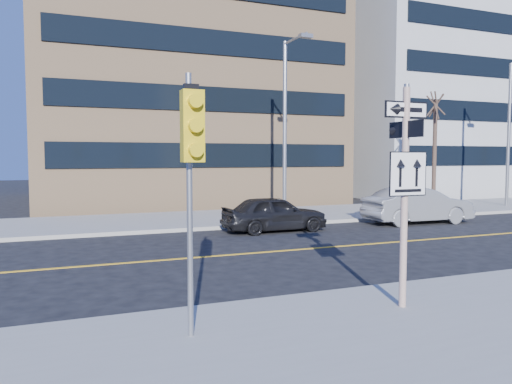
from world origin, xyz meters
name	(u,v)px	position (x,y,z in m)	size (l,w,h in m)	color
ground	(332,283)	(0.00, 0.00, 0.00)	(120.00, 120.00, 0.00)	black
far_sidewalk	(492,205)	(18.00, 12.00, 0.07)	(66.00, 6.00, 0.15)	gray
sign_pole	(405,183)	(0.00, -2.51, 2.44)	(0.92, 0.92, 4.06)	white
traffic_signal	(192,148)	(-4.00, -2.66, 3.03)	(0.32, 0.45, 4.00)	gray
parked_car_a	(274,214)	(2.06, 7.81, 0.70)	(4.13, 1.66, 1.41)	black
parked_car_b	(418,205)	(8.84, 7.60, 0.80)	(4.83, 1.68, 1.59)	gray
streetlight_a	(287,116)	(4.00, 10.76, 4.76)	(0.55, 2.25, 8.00)	gray
street_tree_west	(436,108)	(13.00, 11.30, 5.52)	(1.80, 1.80, 6.35)	#32251D
building_brick	(173,70)	(2.00, 25.00, 9.00)	(18.00, 18.00, 18.00)	tan
building_grey_mid	(432,103)	(24.00, 24.00, 7.50)	(20.00, 16.00, 15.00)	#A6A9AB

